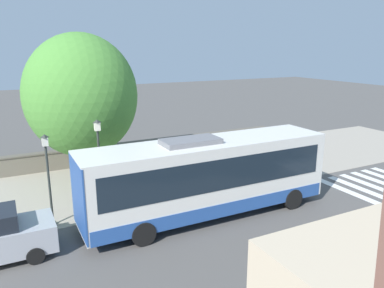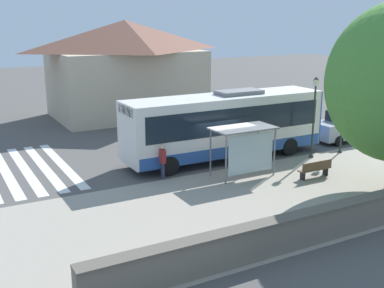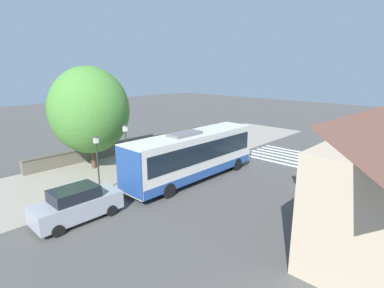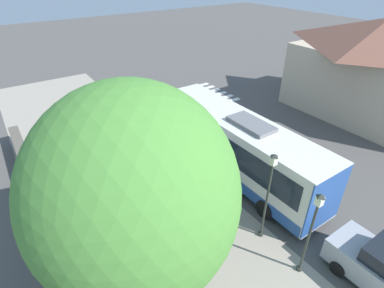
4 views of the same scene
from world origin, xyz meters
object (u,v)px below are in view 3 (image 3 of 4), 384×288
street_lamp_far (126,151)px  bench (132,165)px  bus_shelter (173,144)px  street_lamp_near (98,161)px  parked_car_behind_bus (77,204)px  shade_tree (89,110)px  pedestrian (215,151)px  bus (193,154)px

street_lamp_far → bench: bearing=140.6°
bus_shelter → street_lamp_near: size_ratio=0.76×
street_lamp_far → parked_car_behind_bus: size_ratio=0.97×
bus_shelter → parked_car_behind_bus: bus_shelter is taller
bench → shade_tree: bearing=-147.5°
pedestrian → street_lamp_far: street_lamp_far is taller
pedestrian → parked_car_behind_bus: (1.39, -13.63, -0.10)m
street_lamp_near → street_lamp_far: bearing=89.7°
pedestrian → shade_tree: 11.20m
bus_shelter → parked_car_behind_bus: size_ratio=0.67×
street_lamp_far → parked_car_behind_bus: 5.41m
street_lamp_near → street_lamp_far: size_ratio=0.91×
bus_shelter → street_lamp_far: (0.89, -5.20, 0.63)m
pedestrian → bench: (-3.40, -6.63, -0.56)m
bus → street_lamp_near: size_ratio=2.81×
bench → shade_tree: shade_tree is taller
pedestrian → bus_shelter: bearing=-112.1°
bench → bus_shelter: bearing=57.0°
bus → street_lamp_far: (-2.22, -4.32, 0.74)m
bench → parked_car_behind_bus: size_ratio=0.39×
street_lamp_far → shade_tree: shade_tree is taller
bench → shade_tree: (-2.85, -1.82, 4.44)m
pedestrian → street_lamp_far: 9.09m
bus → parked_car_behind_bus: (-0.22, -9.03, -1.01)m
shade_tree → parked_car_behind_bus: size_ratio=1.79×
pedestrian → bench: size_ratio=0.95×
bus → bench: (-5.01, -2.03, -1.47)m
bench → street_lamp_far: 4.23m
shade_tree → parked_car_behind_bus: (7.64, -5.18, -3.98)m
shade_tree → bench: bearing=32.5°
pedestrian → bus: bearing=-70.7°
shade_tree → pedestrian: bearing=53.5°
pedestrian → parked_car_behind_bus: 13.70m
bus → pedestrian: bus is taller
bus → pedestrian: bearing=109.3°
bench → parked_car_behind_bus: parked_car_behind_bus is taller
street_lamp_far → parked_car_behind_bus: bearing=-67.0°
street_lamp_near → bus_shelter: bearing=96.8°
bus_shelter → bench: 3.81m
bus_shelter → pedestrian: bearing=67.9°
bus_shelter → street_lamp_far: size_ratio=0.69×
bus → pedestrian: 4.96m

